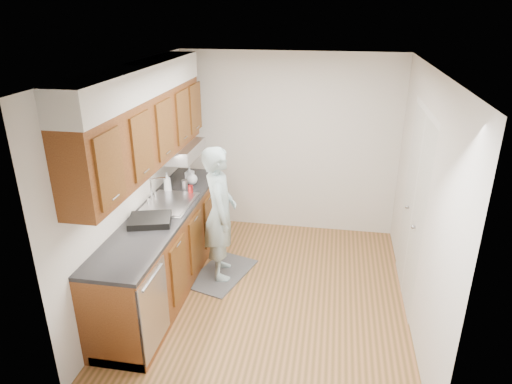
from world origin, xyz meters
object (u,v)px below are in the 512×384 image
(steel_can, at_px, (185,185))
(soap_bottle_c, at_px, (192,177))
(soap_bottle_b, at_px, (190,174))
(soap_bottle_a, at_px, (167,182))
(dish_rack, at_px, (150,220))
(person, at_px, (220,205))
(soda_can, at_px, (191,190))

(steel_can, bearing_deg, soap_bottle_c, 83.99)
(soap_bottle_b, relative_size, soap_bottle_c, 1.15)
(soap_bottle_a, xyz_separation_m, steel_can, (0.19, 0.07, -0.06))
(soap_bottle_b, distance_m, steel_can, 0.28)
(soap_bottle_a, height_order, soap_bottle_c, soap_bottle_a)
(dish_rack, bearing_deg, soap_bottle_a, 81.84)
(soap_bottle_b, bearing_deg, dish_rack, -92.38)
(soap_bottle_a, bearing_deg, steel_can, 20.97)
(steel_can, bearing_deg, person, -31.88)
(dish_rack, bearing_deg, soda_can, 61.72)
(soap_bottle_b, bearing_deg, soda_can, -71.11)
(person, bearing_deg, soap_bottle_c, 26.64)
(person, height_order, steel_can, person)
(person, distance_m, soap_bottle_b, 0.81)
(person, distance_m, soda_can, 0.47)
(steel_can, bearing_deg, soda_can, -43.69)
(soap_bottle_a, xyz_separation_m, soda_can, (0.30, -0.03, -0.07))
(soap_bottle_a, height_order, soda_can, soap_bottle_a)
(person, height_order, soap_bottle_a, person)
(soap_bottle_a, relative_size, steel_can, 1.85)
(soap_bottle_b, bearing_deg, soap_bottle_c, -51.51)
(soap_bottle_b, relative_size, dish_rack, 0.51)
(person, relative_size, steel_can, 13.60)
(soda_can, xyz_separation_m, steel_can, (-0.11, 0.10, 0.01))
(soap_bottle_c, bearing_deg, soap_bottle_a, -126.50)
(person, height_order, soap_bottle_b, person)
(soda_can, bearing_deg, steel_can, 136.31)
(soap_bottle_c, bearing_deg, soda_can, -75.46)
(person, relative_size, dish_rack, 4.30)
(soda_can, distance_m, dish_rack, 0.85)
(soap_bottle_c, bearing_deg, person, -47.50)
(soap_bottle_c, xyz_separation_m, steel_can, (-0.02, -0.22, -0.03))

